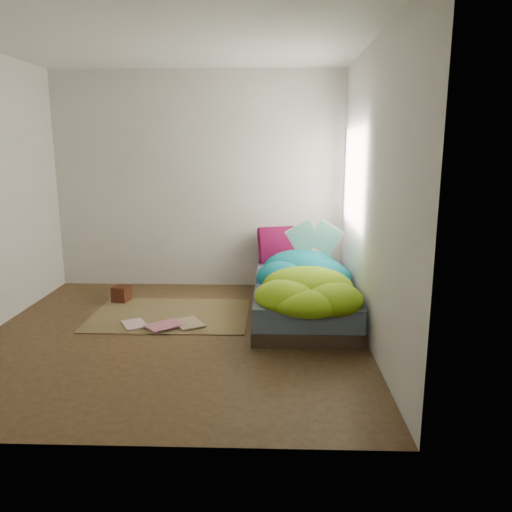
{
  "coord_description": "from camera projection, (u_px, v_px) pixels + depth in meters",
  "views": [
    {
      "loc": [
        0.9,
        -4.33,
        1.71
      ],
      "look_at": [
        0.73,
        0.75,
        0.59
      ],
      "focal_mm": 35.0,
      "sensor_mm": 36.0,
      "label": 1
    }
  ],
  "objects": [
    {
      "name": "ground",
      "position": [
        175.0,
        335.0,
        4.62
      ],
      "size": [
        3.5,
        3.5,
        0.0
      ],
      "primitive_type": "cube",
      "color": "#3C2917",
      "rests_on": "ground"
    },
    {
      "name": "room_walls",
      "position": [
        170.0,
        157.0,
        4.28
      ],
      "size": [
        3.54,
        3.54,
        2.62
      ],
      "color": "silver",
      "rests_on": "ground"
    },
    {
      "name": "bed",
      "position": [
        302.0,
        296.0,
        5.25
      ],
      "size": [
        1.0,
        2.0,
        0.34
      ],
      "color": "#34261C",
      "rests_on": "ground"
    },
    {
      "name": "duvet",
      "position": [
        304.0,
        270.0,
        4.96
      ],
      "size": [
        0.96,
        1.84,
        0.34
      ],
      "primitive_type": null,
      "color": "#07636E",
      "rests_on": "bed"
    },
    {
      "name": "rug",
      "position": [
        170.0,
        315.0,
        5.16
      ],
      "size": [
        1.6,
        1.1,
        0.01
      ],
      "primitive_type": "cube",
      "color": "brown",
      "rests_on": "ground"
    },
    {
      "name": "pillow_floral",
      "position": [
        305.0,
        258.0,
        6.0
      ],
      "size": [
        0.57,
        0.42,
        0.11
      ],
      "primitive_type": "cube",
      "rotation": [
        0.0,
        0.0,
        0.21
      ],
      "color": "#F0E4CF",
      "rests_on": "bed"
    },
    {
      "name": "pillow_magenta",
      "position": [
        277.0,
        245.0,
        6.0
      ],
      "size": [
        0.45,
        0.24,
        0.43
      ],
      "primitive_type": "cube",
      "rotation": [
        0.0,
        0.0,
        0.26
      ],
      "color": "#450418",
      "rests_on": "bed"
    },
    {
      "name": "open_book",
      "position": [
        315.0,
        229.0,
        5.45
      ],
      "size": [
        0.49,
        0.11,
        0.3
      ],
      "primitive_type": null,
      "rotation": [
        0.0,
        0.0,
        0.0
      ],
      "color": "#2E862C",
      "rests_on": "duvet"
    },
    {
      "name": "wooden_box",
      "position": [
        121.0,
        294.0,
        5.6
      ],
      "size": [
        0.2,
        0.2,
        0.17
      ],
      "primitive_type": "cube",
      "rotation": [
        0.0,
        0.0,
        -0.21
      ],
      "color": "#36130C",
      "rests_on": "rug"
    },
    {
      "name": "floor_book_a",
      "position": [
        124.0,
        326.0,
        4.79
      ],
      "size": [
        0.32,
        0.34,
        0.02
      ],
      "primitive_type": "imported",
      "rotation": [
        0.0,
        0.0,
        0.53
      ],
      "color": "white",
      "rests_on": "rug"
    },
    {
      "name": "floor_book_b",
      "position": [
        158.0,
        323.0,
        4.87
      ],
      "size": [
        0.4,
        0.39,
        0.03
      ],
      "primitive_type": "imported",
      "rotation": [
        0.0,
        0.0,
        -0.86
      ],
      "color": "#D87C85",
      "rests_on": "rug"
    },
    {
      "name": "floor_book_c",
      "position": [
        177.0,
        326.0,
        4.8
      ],
      "size": [
        0.38,
        0.41,
        0.03
      ],
      "primitive_type": "imported",
      "rotation": [
        0.0,
        0.0,
        0.52
      ],
      "color": "tan",
      "rests_on": "rug"
    }
  ]
}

